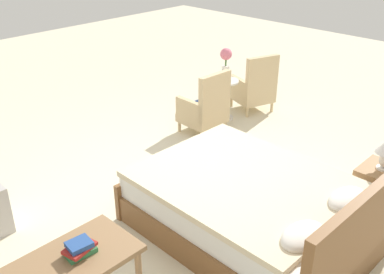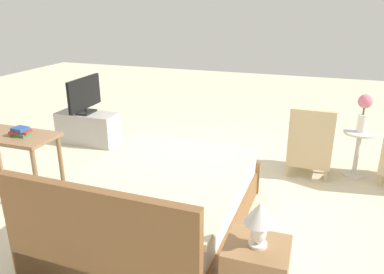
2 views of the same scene
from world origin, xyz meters
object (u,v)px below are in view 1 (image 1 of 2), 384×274
Objects in this scene: book_stack at (80,248)px; armchair_by_window_left at (255,88)px; nightstand at (377,194)px; armchair_by_window_right at (205,109)px; flower_vase at (226,61)px; side_table at (225,95)px; bed at (255,209)px.

armchair_by_window_left is at bearing -158.49° from book_stack.
nightstand is (1.39, 2.57, -0.09)m from armchair_by_window_left.
armchair_by_window_right is 0.79m from flower_vase.
side_table is at bearing -107.09° from nightstand.
flower_vase is 2.05× the size of book_stack.
bed is 2.41× the size of armchair_by_window_left.
armchair_by_window_left is at bearing 166.18° from flower_vase.
book_stack is at bearing -6.43° from bed.
book_stack is at bearing 26.17° from flower_vase.
side_table is at bearing -166.38° from armchair_by_window_right.
bed is 3.09m from armchair_by_window_left.
flower_vase reaches higher than bed.
flower_vase is 2.90m from nightstand.
armchair_by_window_right is at bearing -95.71° from nightstand.
nightstand is (-1.08, 0.72, -0.01)m from bed.
side_table is 4.09m from book_stack.
flower_vase is at bearing -166.38° from armchair_by_window_right.
bed reaches higher than nightstand.
side_table is 1.06× the size of nightstand.
nightstand is (0.26, 2.57, -0.09)m from armchair_by_window_right.
book_stack is (4.21, 1.66, 0.41)m from armchair_by_window_left.
nightstand is at bearing 162.03° from book_stack.
armchair_by_window_left reaches higher than book_stack.
bed is 1.82m from book_stack.
bed is 2.41× the size of armchair_by_window_right.
armchair_by_window_right is (1.13, 0.00, 0.00)m from armchair_by_window_left.
armchair_by_window_right is 2.58m from nightstand.
bed is 3.64× the size of side_table.
armchair_by_window_right reaches higher than nightstand.
flower_vase is (-0.58, -0.14, 0.53)m from armchair_by_window_right.
bed is 2.76m from side_table.
nightstand is 3.00m from book_stack.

